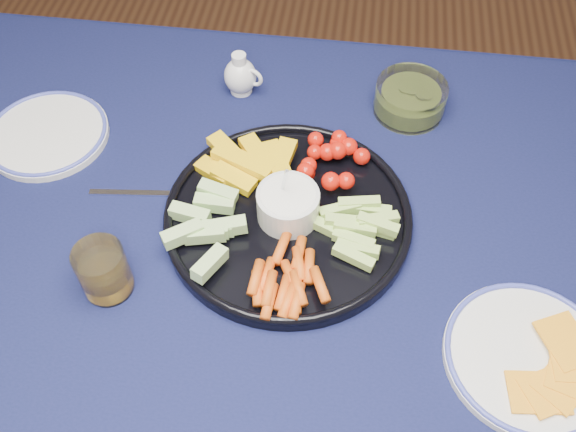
# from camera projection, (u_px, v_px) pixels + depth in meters

# --- Properties ---
(dining_table) EXTENTS (1.67, 1.07, 0.75)m
(dining_table) POSITION_uv_depth(u_px,v_px,m) (236.00, 301.00, 0.98)
(dining_table) COLOR #492C18
(dining_table) RESTS_ON ground
(crudite_platter) EXTENTS (0.37, 0.37, 0.12)m
(crudite_platter) POSITION_uv_depth(u_px,v_px,m) (286.00, 214.00, 0.94)
(crudite_platter) COLOR black
(crudite_platter) RESTS_ON dining_table
(creamer_pitcher) EXTENTS (0.07, 0.06, 0.08)m
(creamer_pitcher) POSITION_uv_depth(u_px,v_px,m) (241.00, 76.00, 1.11)
(creamer_pitcher) COLOR white
(creamer_pitcher) RESTS_ON dining_table
(pickle_bowl) EXTENTS (0.12, 0.12, 0.06)m
(pickle_bowl) POSITION_uv_depth(u_px,v_px,m) (410.00, 100.00, 1.08)
(pickle_bowl) COLOR white
(pickle_bowl) RESTS_ON dining_table
(cheese_plate) EXTENTS (0.22, 0.22, 0.03)m
(cheese_plate) POSITION_uv_depth(u_px,v_px,m) (529.00, 356.00, 0.82)
(cheese_plate) COLOR white
(cheese_plate) RESTS_ON dining_table
(juice_tumbler) EXTENTS (0.07, 0.07, 0.08)m
(juice_tumbler) POSITION_uv_depth(u_px,v_px,m) (104.00, 273.00, 0.86)
(juice_tumbler) COLOR white
(juice_tumbler) RESTS_ON dining_table
(fork_left) EXTENTS (0.16, 0.03, 0.00)m
(fork_left) POSITION_uv_depth(u_px,v_px,m) (151.00, 194.00, 0.99)
(fork_left) COLOR silver
(fork_left) RESTS_ON dining_table
(fork_right) EXTENTS (0.11, 0.12, 0.00)m
(fork_right) POSITION_uv_depth(u_px,v_px,m) (511.00, 363.00, 0.82)
(fork_right) COLOR silver
(fork_right) RESTS_ON dining_table
(side_plate_extra) EXTENTS (0.20, 0.20, 0.02)m
(side_plate_extra) POSITION_uv_depth(u_px,v_px,m) (47.00, 134.00, 1.06)
(side_plate_extra) COLOR white
(side_plate_extra) RESTS_ON dining_table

